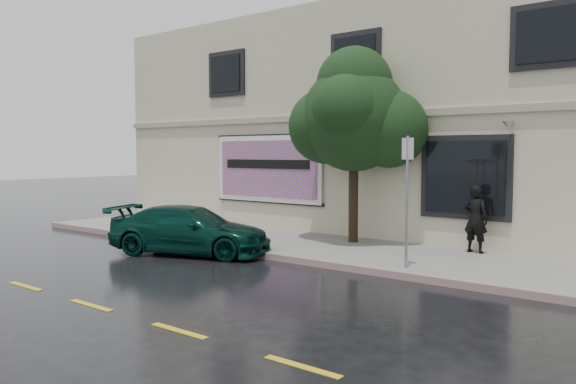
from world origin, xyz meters
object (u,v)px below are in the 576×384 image
Objects in this scene: pedestrian at (476,219)px; street_tree at (354,119)px; car at (190,230)px; fire_hydrant at (124,219)px.

street_tree reaches higher than pedestrian.
car is at bearing -129.25° from street_tree.
fire_hydrant is (-6.83, -2.40, -2.96)m from street_tree.
pedestrian is at bearing -77.82° from car.
car is 4.19m from fire_hydrant.
street_tree reaches higher than fire_hydrant.
car is 5.21m from street_tree.
pedestrian is 4.06m from street_tree.
fire_hydrant is at bearing 22.83° from pedestrian.
street_tree is (2.76, 3.37, 2.85)m from car.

